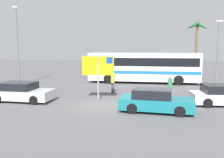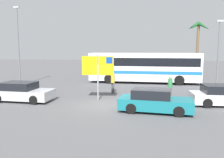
{
  "view_description": "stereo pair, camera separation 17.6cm",
  "coord_description": "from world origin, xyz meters",
  "px_view_note": "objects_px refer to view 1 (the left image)",
  "views": [
    {
      "loc": [
        2.53,
        -14.29,
        3.59
      ],
      "look_at": [
        -0.29,
        3.04,
        1.3
      ],
      "focal_mm": 36.93,
      "sensor_mm": 36.0,
      "label": 1
    },
    {
      "loc": [
        2.7,
        -14.26,
        3.59
      ],
      "look_at": [
        -0.29,
        3.04,
        1.3
      ],
      "focal_mm": 36.93,
      "sensor_mm": 36.0,
      "label": 2
    }
  ],
  "objects_px": {
    "bus_front_coach": "(143,66)",
    "car_teal": "(155,101)",
    "ferry_sign": "(99,67)",
    "car_silver": "(21,92)",
    "pedestrian_by_bus": "(170,85)",
    "pedestrian_near_sign": "(113,80)",
    "car_white": "(223,95)"
  },
  "relations": [
    {
      "from": "bus_front_coach",
      "to": "car_teal",
      "type": "height_order",
      "value": "bus_front_coach"
    },
    {
      "from": "ferry_sign",
      "to": "car_teal",
      "type": "distance_m",
      "value": 4.77
    },
    {
      "from": "car_silver",
      "to": "pedestrian_by_bus",
      "type": "height_order",
      "value": "pedestrian_by_bus"
    },
    {
      "from": "pedestrian_by_bus",
      "to": "car_teal",
      "type": "bearing_deg",
      "value": 41.91
    },
    {
      "from": "ferry_sign",
      "to": "car_teal",
      "type": "xyz_separation_m",
      "value": [
        3.81,
        -2.32,
        -1.69
      ]
    },
    {
      "from": "car_silver",
      "to": "pedestrian_by_bus",
      "type": "bearing_deg",
      "value": 16.49
    },
    {
      "from": "pedestrian_by_bus",
      "to": "ferry_sign",
      "type": "bearing_deg",
      "value": -12.62
    },
    {
      "from": "car_teal",
      "to": "pedestrian_near_sign",
      "type": "relative_size",
      "value": 2.37
    },
    {
      "from": "bus_front_coach",
      "to": "ferry_sign",
      "type": "xyz_separation_m",
      "value": [
        -2.8,
        -9.23,
        0.54
      ]
    },
    {
      "from": "pedestrian_near_sign",
      "to": "car_silver",
      "type": "bearing_deg",
      "value": 166.39
    },
    {
      "from": "car_teal",
      "to": "bus_front_coach",
      "type": "bearing_deg",
      "value": 99.38
    },
    {
      "from": "ferry_sign",
      "to": "car_white",
      "type": "bearing_deg",
      "value": -5.82
    },
    {
      "from": "ferry_sign",
      "to": "car_silver",
      "type": "bearing_deg",
      "value": -174.34
    },
    {
      "from": "car_white",
      "to": "pedestrian_near_sign",
      "type": "bearing_deg",
      "value": 155.23
    },
    {
      "from": "car_silver",
      "to": "car_teal",
      "type": "bearing_deg",
      "value": -6.79
    },
    {
      "from": "pedestrian_near_sign",
      "to": "pedestrian_by_bus",
      "type": "distance_m",
      "value": 4.57
    },
    {
      "from": "pedestrian_by_bus",
      "to": "bus_front_coach",
      "type": "bearing_deg",
      "value": -105.56
    },
    {
      "from": "car_teal",
      "to": "car_white",
      "type": "bearing_deg",
      "value": 32.26
    },
    {
      "from": "ferry_sign",
      "to": "bus_front_coach",
      "type": "bearing_deg",
      "value": 67.45
    },
    {
      "from": "car_silver",
      "to": "car_white",
      "type": "xyz_separation_m",
      "value": [
        13.41,
        1.03,
        -0.0
      ]
    },
    {
      "from": "bus_front_coach",
      "to": "car_silver",
      "type": "xyz_separation_m",
      "value": [
        -8.04,
        -10.28,
        -1.15
      ]
    },
    {
      "from": "ferry_sign",
      "to": "car_teal",
      "type": "bearing_deg",
      "value": -37.05
    },
    {
      "from": "bus_front_coach",
      "to": "pedestrian_by_bus",
      "type": "xyz_separation_m",
      "value": [
        2.19,
        -7.48,
        -0.83
      ]
    },
    {
      "from": "car_silver",
      "to": "car_teal",
      "type": "xyz_separation_m",
      "value": [
        9.06,
        -1.27,
        -0.0
      ]
    },
    {
      "from": "car_silver",
      "to": "car_teal",
      "type": "distance_m",
      "value": 9.14
    },
    {
      "from": "bus_front_coach",
      "to": "car_white",
      "type": "distance_m",
      "value": 10.75
    },
    {
      "from": "car_white",
      "to": "car_teal",
      "type": "xyz_separation_m",
      "value": [
        -4.35,
        -2.3,
        -0.0
      ]
    },
    {
      "from": "ferry_sign",
      "to": "pedestrian_by_bus",
      "type": "height_order",
      "value": "ferry_sign"
    },
    {
      "from": "car_white",
      "to": "pedestrian_near_sign",
      "type": "distance_m",
      "value": 8.13
    },
    {
      "from": "car_white",
      "to": "car_teal",
      "type": "bearing_deg",
      "value": -156.77
    },
    {
      "from": "ferry_sign",
      "to": "pedestrian_by_bus",
      "type": "xyz_separation_m",
      "value": [
        4.99,
        1.75,
        -1.37
      ]
    },
    {
      "from": "bus_front_coach",
      "to": "car_white",
      "type": "xyz_separation_m",
      "value": [
        5.37,
        -9.24,
        -1.15
      ]
    }
  ]
}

